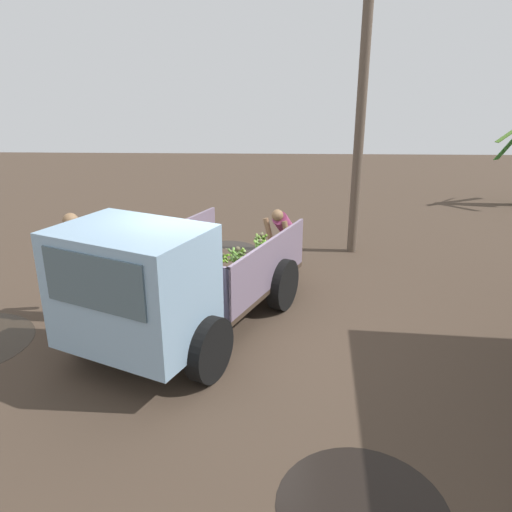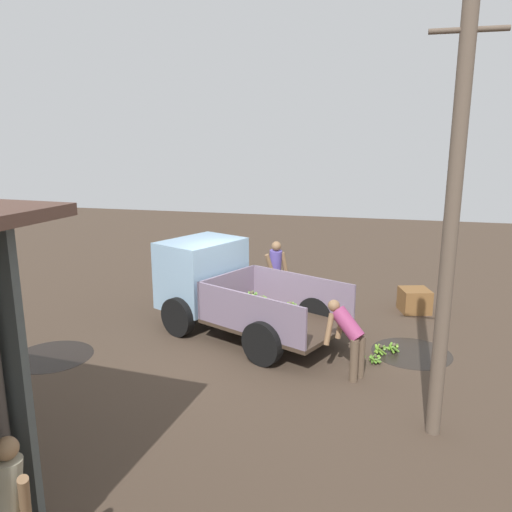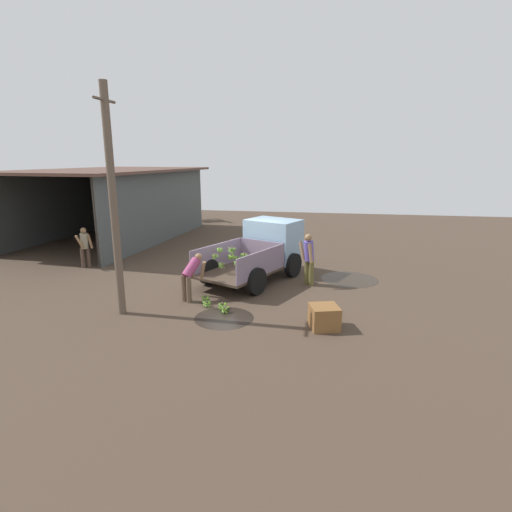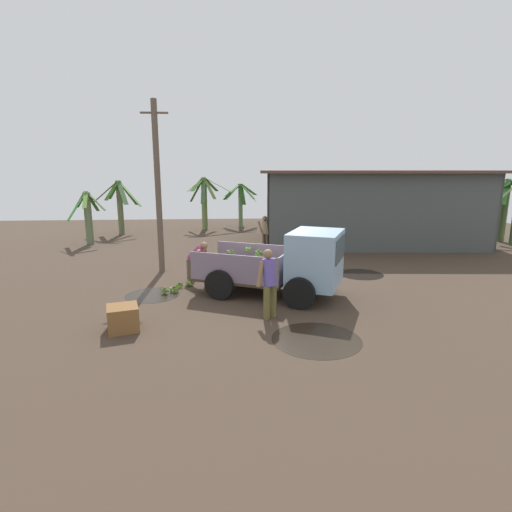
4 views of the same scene
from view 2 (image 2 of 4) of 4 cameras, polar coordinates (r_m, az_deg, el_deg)
name	(u,v)px [view 2 (image 2 of 4)]	position (r m, az deg, el deg)	size (l,w,h in m)	color
ground	(240,343)	(10.56, -1.80, -9.96)	(36.00, 36.00, 0.00)	#443529
mud_patch_0	(254,289)	(14.17, -0.18, -3.83)	(1.95, 1.95, 0.01)	black
mud_patch_1	(52,356)	(10.75, -22.27, -10.55)	(1.57, 1.57, 0.01)	black
mud_patch_2	(411,353)	(10.58, 17.34, -10.52)	(1.57, 1.57, 0.01)	black
cargo_truck	(216,283)	(11.22, -4.58, -3.09)	(4.48, 3.35, 1.93)	#3F3025
utility_pole	(451,229)	(7.07, 21.35, 2.84)	(0.93, 0.20, 5.89)	brown
person_foreground_visitor	(275,271)	(12.41, 2.22, -1.75)	(0.59, 0.61, 1.72)	brown
person_worker_loading	(348,334)	(9.08, 10.48, -8.75)	(0.77, 0.74, 1.36)	brown
person_bystander_near_shed	(9,506)	(5.61, -26.42, -24.24)	(0.59, 0.52, 1.56)	#4B382D
banana_bunch_on_ground_0	(381,349)	(10.33, 14.06, -10.26)	(0.28, 0.27, 0.20)	#403A2A
banana_bunch_on_ground_1	(394,347)	(10.46, 15.46, -10.04)	(0.25, 0.24, 0.20)	brown
banana_bunch_on_ground_2	(358,359)	(9.76, 11.56, -11.43)	(0.28, 0.28, 0.23)	brown
banana_bunch_on_ground_3	(375,359)	(9.89, 13.48, -11.37)	(0.25, 0.25, 0.18)	#423B2A
wooden_crate_0	(415,300)	(12.93, 17.67, -4.85)	(0.67, 0.67, 0.57)	brown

